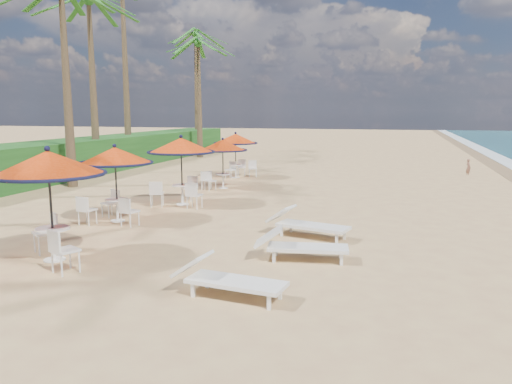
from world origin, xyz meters
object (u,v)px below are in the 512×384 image
station_1 (114,165)px  station_4 (237,144)px  station_3 (221,150)px  lounger_mid (298,245)px  station_0 (49,174)px  station_2 (181,154)px  lounger_near (225,278)px  lounger_far (305,223)px

station_1 → station_4: (0.40, 10.36, -0.05)m
station_3 → station_4: station_4 is taller
station_4 → lounger_mid: (5.61, -12.72, -1.31)m
station_0 → station_2: (-0.03, 6.87, -0.14)m
lounger_near → lounger_mid: size_ratio=1.00×
station_1 → station_2: bearing=75.2°
station_2 → station_3: (0.07, 3.87, -0.15)m
station_0 → lounger_mid: size_ratio=1.19×
station_3 → lounger_near: bearing=-69.8°
lounger_far → station_4: bearing=131.3°
lounger_mid → lounger_near: bearing=-116.7°
station_0 → station_2: size_ratio=1.03×
station_1 → lounger_mid: station_1 is taller
station_1 → lounger_far: station_1 is taller
station_1 → lounger_near: size_ratio=1.09×
station_3 → lounger_mid: station_3 is taller
station_1 → lounger_near: 7.25m
station_2 → station_3: 3.88m
station_1 → station_3: bearing=82.8°
station_0 → lounger_near: station_0 is taller
station_3 → lounger_near: (4.32, -11.74, -1.30)m
lounger_mid → station_3: bearing=110.6°
station_0 → station_4: size_ratio=1.13×
station_4 → lounger_far: bearing=-63.2°
station_2 → station_4: station_2 is taller
station_4 → lounger_mid: 13.97m
station_0 → station_4: station_0 is taller
lounger_far → station_0: bearing=-129.3°
station_0 → lounger_mid: (5.19, 1.52, -1.60)m
station_0 → station_1: bearing=101.9°
station_2 → lounger_mid: station_2 is taller
station_3 → lounger_far: bearing=-55.4°
station_3 → station_4: 3.53m
station_1 → lounger_far: 5.93m
station_0 → station_4: (-0.42, 14.24, -0.29)m
station_2 → lounger_far: station_2 is taller
station_3 → lounger_mid: size_ratio=1.01×
station_1 → station_3: station_1 is taller
lounger_mid → station_1: bearing=150.0°
station_0 → lounger_near: bearing=-12.8°
lounger_mid → station_2: bearing=125.7°
station_3 → lounger_far: (4.91, -7.12, -1.28)m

